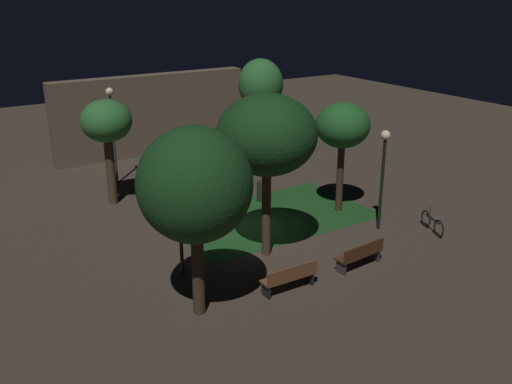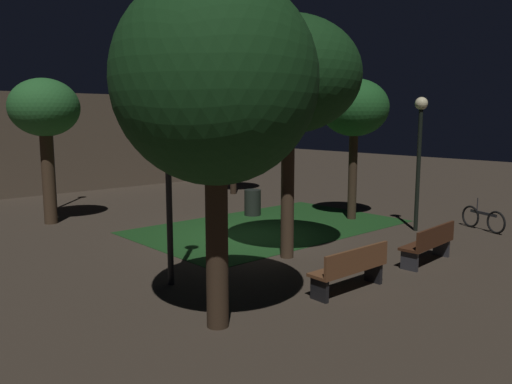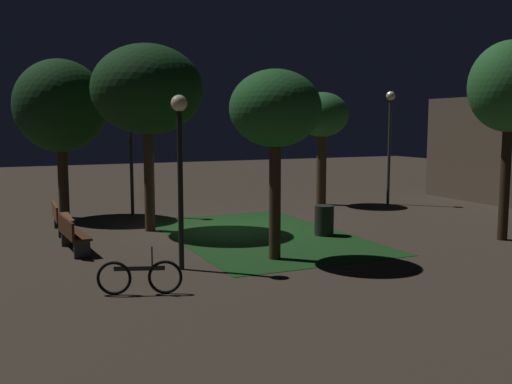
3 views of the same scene
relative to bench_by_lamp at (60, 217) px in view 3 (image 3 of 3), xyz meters
The scene contains 14 objects.
ground_plane 5.09m from the bench_by_lamp, 73.60° to the left, with size 60.00×60.00×0.00m, color #3D3328.
grass_lawn 5.99m from the bench_by_lamp, 61.63° to the left, with size 7.99×4.92×0.01m, color #194219.
bench_by_lamp is the anchor object (origin of this frame).
bench_corner 2.86m from the bench_by_lamp, ahead, with size 1.83×0.62×0.88m.
tree_left_canopy 10.80m from the bench_by_lamp, 100.77° to the left, with size 2.09×2.09×4.47m.
tree_right_canopy 4.59m from the bench_by_lamp, 71.99° to the left, with size 3.29×3.29×5.58m.
tree_lawn_side 7.77m from the bench_by_lamp, 37.55° to the left, with size 2.17×2.17×4.51m.
tree_tall_center 4.41m from the bench_by_lamp, behind, with size 3.09×3.09×5.41m.
tree_back_left 13.35m from the bench_by_lamp, 60.80° to the left, with size 2.22×2.22×5.49m.
lamp_post_path_center 6.41m from the bench_by_lamp, 19.61° to the left, with size 0.36×0.36×3.87m.
lamp_post_near_wall 4.48m from the bench_by_lamp, 130.79° to the left, with size 0.36×0.36×4.81m.
lamp_post_plaza_east 12.98m from the bench_by_lamp, 93.94° to the left, with size 0.36×0.36×4.51m.
trash_bin 7.85m from the bench_by_lamp, 62.39° to the left, with size 0.56×0.56×0.88m, color black.
bicycle 7.21m from the bench_by_lamp, ahead, with size 0.61×1.54×0.93m.
Camera 3 is at (16.33, -6.51, 3.25)m, focal length 40.15 mm.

